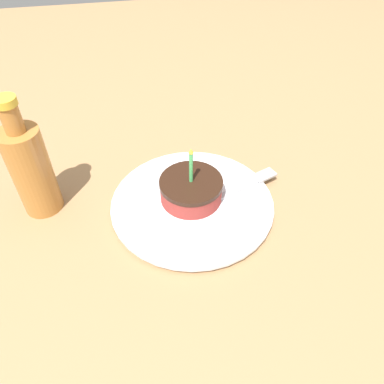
% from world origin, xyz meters
% --- Properties ---
extents(ground_plane, '(2.40, 2.40, 0.04)m').
position_xyz_m(ground_plane, '(0.00, 0.00, -0.02)').
color(ground_plane, '#9E754C').
rests_on(ground_plane, ground).
extents(plate, '(0.29, 0.29, 0.02)m').
position_xyz_m(plate, '(0.00, -0.03, 0.01)').
color(plate, silver).
rests_on(plate, ground_plane).
extents(cake_slice, '(0.11, 0.11, 0.11)m').
position_xyz_m(cake_slice, '(0.01, -0.03, 0.04)').
color(cake_slice, '#99332D').
rests_on(cake_slice, plate).
extents(fork, '(0.09, 0.19, 0.00)m').
position_xyz_m(fork, '(0.02, -0.12, 0.02)').
color(fork, '#B2B2B7').
rests_on(fork, plate).
extents(bottle, '(0.07, 0.07, 0.22)m').
position_xyz_m(bottle, '(0.06, 0.24, 0.09)').
color(bottle, '#B27233').
rests_on(bottle, ground_plane).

